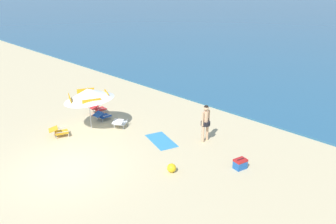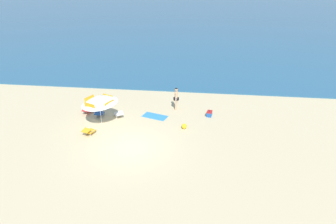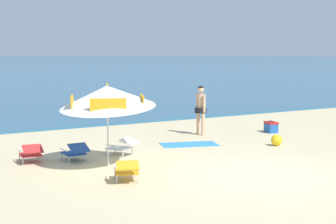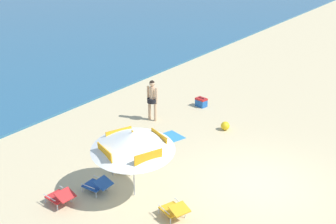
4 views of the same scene
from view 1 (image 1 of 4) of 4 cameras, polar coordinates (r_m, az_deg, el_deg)
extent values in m
plane|color=#CCB78C|center=(13.83, -16.56, -9.29)|extent=(800.00, 800.00, 0.00)
cylinder|color=silver|center=(16.78, -13.25, 0.52)|extent=(0.04, 0.04, 2.08)
cone|color=white|center=(16.53, -13.48, 3.01)|extent=(3.46, 3.45, 0.81)
cube|color=orange|center=(16.70, -10.48, 2.99)|extent=(0.81, 0.38, 0.30)
cube|color=orange|center=(17.40, -13.91, 3.45)|extent=(0.38, 0.81, 0.30)
cube|color=orange|center=(16.48, -16.44, 2.20)|extent=(0.81, 0.38, 0.30)
cube|color=orange|center=(15.74, -12.92, 1.66)|extent=(0.38, 0.81, 0.30)
sphere|color=orange|center=(16.44, -13.57, 4.01)|extent=(0.06, 0.06, 0.06)
cube|color=#1E4799|center=(18.05, -10.84, -0.67)|extent=(0.54, 0.62, 0.04)
cube|color=#1E4799|center=(17.77, -11.88, -0.36)|extent=(0.51, 0.42, 0.20)
cylinder|color=silver|center=(18.43, -10.54, -0.55)|extent=(0.03, 0.03, 0.18)
cylinder|color=silver|center=(18.05, -9.63, -0.95)|extent=(0.03, 0.03, 0.18)
cylinder|color=silver|center=(18.13, -11.99, -1.03)|extent=(0.03, 0.03, 0.18)
cylinder|color=silver|center=(17.75, -11.09, -1.45)|extent=(0.03, 0.03, 0.18)
cylinder|color=silver|center=(18.22, -11.38, -0.09)|extent=(0.04, 0.54, 0.02)
cylinder|color=silver|center=(17.79, -10.33, -0.54)|extent=(0.04, 0.54, 0.02)
cube|color=gold|center=(16.62, -17.75, -3.31)|extent=(0.70, 0.75, 0.04)
cube|color=gold|center=(16.51, -19.05, -2.79)|extent=(0.61, 0.57, 0.14)
cylinder|color=silver|center=(16.90, -16.85, -3.19)|extent=(0.03, 0.03, 0.18)
cylinder|color=silver|center=(16.46, -16.63, -3.85)|extent=(0.03, 0.03, 0.18)
cylinder|color=silver|center=(16.87, -18.76, -3.48)|extent=(0.03, 0.03, 0.18)
cylinder|color=silver|center=(16.42, -18.59, -4.14)|extent=(0.03, 0.03, 0.18)
cylinder|color=silver|center=(16.82, -17.91, -2.57)|extent=(0.22, 0.51, 0.02)
cylinder|color=silver|center=(16.31, -17.68, -3.31)|extent=(0.22, 0.51, 0.02)
cube|color=white|center=(17.02, -8.08, -1.87)|extent=(0.76, 0.78, 0.04)
cube|color=white|center=(16.62, -8.57, -1.65)|extent=(0.64, 0.61, 0.16)
cylinder|color=silver|center=(17.39, -8.47, -1.76)|extent=(0.03, 0.03, 0.18)
cylinder|color=silver|center=(17.22, -6.96, -1.92)|extent=(0.03, 0.03, 0.18)
cylinder|color=silver|center=(16.91, -9.18, -2.50)|extent=(0.03, 0.03, 0.18)
cylinder|color=silver|center=(16.73, -7.63, -2.67)|extent=(0.03, 0.03, 0.18)
cylinder|color=silver|center=(17.07, -8.97, -1.40)|extent=(0.30, 0.47, 0.02)
cylinder|color=silver|center=(16.87, -7.21, -1.59)|extent=(0.30, 0.47, 0.02)
cube|color=red|center=(19.09, -11.54, 0.52)|extent=(0.57, 0.65, 0.04)
cube|color=red|center=(18.86, -12.58, 0.88)|extent=(0.53, 0.45, 0.18)
cylinder|color=silver|center=(19.46, -11.12, 0.60)|extent=(0.03, 0.03, 0.18)
cylinder|color=silver|center=(19.05, -10.41, 0.20)|extent=(0.03, 0.03, 0.18)
cylinder|color=silver|center=(19.22, -12.60, 0.22)|extent=(0.03, 0.03, 0.18)
cylinder|color=silver|center=(18.81, -11.92, -0.20)|extent=(0.03, 0.03, 0.18)
cylinder|color=silver|center=(19.29, -11.96, 1.08)|extent=(0.07, 0.54, 0.02)
cylinder|color=silver|center=(18.82, -11.16, 0.63)|extent=(0.07, 0.54, 0.02)
cylinder|color=#D8A87F|center=(15.24, 6.00, -3.67)|extent=(0.13, 0.13, 0.86)
cylinder|color=#D8A87F|center=(15.46, 6.73, -3.33)|extent=(0.13, 0.13, 0.86)
cylinder|color=black|center=(15.17, 6.43, -1.95)|extent=(0.43, 0.43, 0.18)
cylinder|color=#D8A87F|center=(15.06, 6.48, -0.95)|extent=(0.24, 0.24, 0.61)
cylinder|color=#D8A87F|center=(14.91, 5.95, -1.24)|extent=(0.09, 0.09, 0.65)
cylinder|color=#D8A87F|center=(15.22, 6.99, -0.80)|extent=(0.09, 0.09, 0.65)
sphere|color=#D8A87F|center=(14.89, 6.55, 0.68)|extent=(0.23, 0.23, 0.23)
sphere|color=black|center=(14.88, 6.56, 0.78)|extent=(0.21, 0.21, 0.21)
cube|color=#1E56A8|center=(13.52, 12.24, -8.82)|extent=(0.44, 0.54, 0.32)
cube|color=red|center=(13.42, 12.30, -8.08)|extent=(0.45, 0.56, 0.08)
cylinder|color=black|center=(13.39, 12.32, -7.87)|extent=(0.10, 0.33, 0.02)
sphere|color=yellow|center=(12.98, 0.62, -9.55)|extent=(0.35, 0.35, 0.35)
cube|color=#3384BC|center=(15.45, -1.15, -4.93)|extent=(1.99, 1.41, 0.01)
camera|label=2|loc=(10.84, -97.07, 8.30)|focal=29.04mm
camera|label=3|loc=(19.37, -53.52, 0.70)|focal=52.86mm
camera|label=4|loc=(21.97, -44.15, 16.41)|focal=45.39mm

